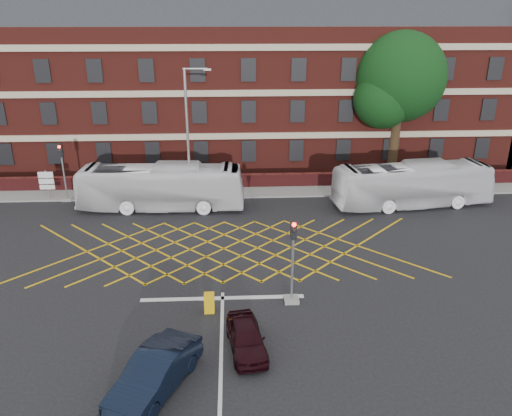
{
  "coord_description": "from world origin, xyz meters",
  "views": [
    {
      "loc": [
        0.6,
        -24.66,
        13.1
      ],
      "look_at": [
        1.89,
        1.5,
        2.76
      ],
      "focal_mm": 35.0,
      "sensor_mm": 36.0,
      "label": 1
    }
  ],
  "objects_px": {
    "deciduous_tree": "(399,84)",
    "utility_cabinet": "(209,303)",
    "car_maroon": "(246,337)",
    "car_navy": "(155,373)",
    "traffic_light_near": "(292,269)",
    "direction_signs": "(47,181)",
    "bus_right": "(412,185)",
    "traffic_light_far": "(64,178)",
    "street_lamp": "(190,161)",
    "bus_left": "(161,187)"
  },
  "relations": [
    {
      "from": "car_navy",
      "to": "car_maroon",
      "type": "height_order",
      "value": "car_navy"
    },
    {
      "from": "car_navy",
      "to": "traffic_light_far",
      "type": "height_order",
      "value": "traffic_light_far"
    },
    {
      "from": "bus_left",
      "to": "bus_right",
      "type": "relative_size",
      "value": 1.02
    },
    {
      "from": "bus_left",
      "to": "bus_right",
      "type": "distance_m",
      "value": 17.84
    },
    {
      "from": "bus_right",
      "to": "utility_cabinet",
      "type": "distance_m",
      "value": 19.19
    },
    {
      "from": "traffic_light_far",
      "to": "street_lamp",
      "type": "bearing_deg",
      "value": -9.64
    },
    {
      "from": "car_navy",
      "to": "utility_cabinet",
      "type": "xyz_separation_m",
      "value": [
        1.8,
        5.09,
        -0.28
      ]
    },
    {
      "from": "car_navy",
      "to": "traffic_light_far",
      "type": "xyz_separation_m",
      "value": [
        -9.32,
        20.48,
        1.01
      ]
    },
    {
      "from": "bus_left",
      "to": "traffic_light_far",
      "type": "xyz_separation_m",
      "value": [
        -7.28,
        1.99,
        0.15
      ]
    },
    {
      "from": "utility_cabinet",
      "to": "direction_signs",
      "type": "bearing_deg",
      "value": 128.65
    },
    {
      "from": "bus_left",
      "to": "street_lamp",
      "type": "distance_m",
      "value": 2.75
    },
    {
      "from": "street_lamp",
      "to": "bus_right",
      "type": "bearing_deg",
      "value": -2.63
    },
    {
      "from": "deciduous_tree",
      "to": "street_lamp",
      "type": "height_order",
      "value": "deciduous_tree"
    },
    {
      "from": "traffic_light_far",
      "to": "direction_signs",
      "type": "bearing_deg",
      "value": 166.54
    },
    {
      "from": "bus_right",
      "to": "car_navy",
      "type": "bearing_deg",
      "value": 131.75
    },
    {
      "from": "bus_left",
      "to": "traffic_light_near",
      "type": "bearing_deg",
      "value": -146.05
    },
    {
      "from": "car_navy",
      "to": "car_maroon",
      "type": "relative_size",
      "value": 1.32
    },
    {
      "from": "car_maroon",
      "to": "utility_cabinet",
      "type": "distance_m",
      "value": 3.3
    },
    {
      "from": "street_lamp",
      "to": "direction_signs",
      "type": "height_order",
      "value": "street_lamp"
    },
    {
      "from": "bus_left",
      "to": "direction_signs",
      "type": "height_order",
      "value": "bus_left"
    },
    {
      "from": "car_navy",
      "to": "direction_signs",
      "type": "relative_size",
      "value": 2.1
    },
    {
      "from": "bus_right",
      "to": "car_maroon",
      "type": "xyz_separation_m",
      "value": [
        -12.37,
        -15.94,
        -0.99
      ]
    },
    {
      "from": "traffic_light_far",
      "to": "direction_signs",
      "type": "height_order",
      "value": "traffic_light_far"
    },
    {
      "from": "bus_right",
      "to": "traffic_light_far",
      "type": "xyz_separation_m",
      "value": [
        -25.12,
        2.31,
        0.18
      ]
    },
    {
      "from": "car_navy",
      "to": "traffic_light_far",
      "type": "bearing_deg",
      "value": 139.0
    },
    {
      "from": "car_maroon",
      "to": "street_lamp",
      "type": "distance_m",
      "value": 17.24
    },
    {
      "from": "bus_right",
      "to": "street_lamp",
      "type": "distance_m",
      "value": 15.9
    },
    {
      "from": "car_navy",
      "to": "traffic_light_far",
      "type": "distance_m",
      "value": 22.53
    },
    {
      "from": "bus_right",
      "to": "car_navy",
      "type": "height_order",
      "value": "bus_right"
    },
    {
      "from": "direction_signs",
      "to": "utility_cabinet",
      "type": "relative_size",
      "value": 2.29
    },
    {
      "from": "street_lamp",
      "to": "car_navy",
      "type": "bearing_deg",
      "value": -90.05
    },
    {
      "from": "street_lamp",
      "to": "car_maroon",
      "type": "bearing_deg",
      "value": -78.43
    },
    {
      "from": "deciduous_tree",
      "to": "utility_cabinet",
      "type": "distance_m",
      "value": 26.41
    },
    {
      "from": "bus_left",
      "to": "deciduous_tree",
      "type": "height_order",
      "value": "deciduous_tree"
    },
    {
      "from": "car_navy",
      "to": "street_lamp",
      "type": "relative_size",
      "value": 0.48
    },
    {
      "from": "utility_cabinet",
      "to": "bus_right",
      "type": "bearing_deg",
      "value": 43.05
    },
    {
      "from": "car_navy",
      "to": "traffic_light_near",
      "type": "distance_m",
      "value": 8.21
    },
    {
      "from": "traffic_light_near",
      "to": "direction_signs",
      "type": "bearing_deg",
      "value": 137.68
    },
    {
      "from": "car_navy",
      "to": "utility_cabinet",
      "type": "height_order",
      "value": "car_navy"
    },
    {
      "from": "bus_right",
      "to": "deciduous_tree",
      "type": "relative_size",
      "value": 0.96
    },
    {
      "from": "bus_left",
      "to": "direction_signs",
      "type": "xyz_separation_m",
      "value": [
        -8.75,
        2.34,
        -0.23
      ]
    },
    {
      "from": "traffic_light_near",
      "to": "car_maroon",
      "type": "bearing_deg",
      "value": -122.82
    },
    {
      "from": "car_maroon",
      "to": "bus_right",
      "type": "bearing_deg",
      "value": 44.07
    },
    {
      "from": "bus_right",
      "to": "car_maroon",
      "type": "distance_m",
      "value": 20.2
    },
    {
      "from": "car_maroon",
      "to": "utility_cabinet",
      "type": "bearing_deg",
      "value": 111.5
    },
    {
      "from": "bus_left",
      "to": "car_navy",
      "type": "distance_m",
      "value": 18.62
    },
    {
      "from": "street_lamp",
      "to": "deciduous_tree",
      "type": "bearing_deg",
      "value": 22.39
    },
    {
      "from": "deciduous_tree",
      "to": "traffic_light_far",
      "type": "relative_size",
      "value": 2.77
    },
    {
      "from": "car_maroon",
      "to": "street_lamp",
      "type": "bearing_deg",
      "value": 93.44
    },
    {
      "from": "deciduous_tree",
      "to": "direction_signs",
      "type": "relative_size",
      "value": 5.37
    }
  ]
}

